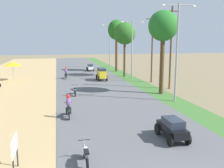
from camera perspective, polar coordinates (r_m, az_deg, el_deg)
The scene contains 17 objects.
street_signboard at distance 10.99m, azimuth -21.56°, elevation -13.57°, with size 0.06×1.30×1.50m.
vendor_umbrella at distance 35.56m, azimuth -21.95°, elevation 4.35°, with size 2.20×2.20×2.52m.
median_tree_nearest at distance 25.00m, azimuth 11.73°, elevation 12.65°, with size 2.89×2.89×8.19m.
median_tree_second at distance 36.64m, azimuth 2.95°, elevation 11.48°, with size 3.14×3.14×7.92m.
median_tree_third at distance 42.73m, azimuth 1.04°, elevation 12.21°, with size 2.92×2.92×8.75m.
streetlamp_near at distance 22.14m, azimuth 14.77°, elevation 8.35°, with size 3.16×0.20×8.38m.
streetlamp_mid at distance 34.28m, azimuth 4.66°, elevation 8.77°, with size 3.16×0.20×7.97m.
streetlamp_far at distance 48.30m, azimuth -0.47°, elevation 9.42°, with size 3.16×0.20×8.40m.
utility_pole_near at distance 32.04m, azimuth 9.24°, elevation 8.23°, with size 1.80×0.20×8.51m.
utility_pole_far at distance 27.99m, azimuth 13.43°, elevation 8.30°, with size 1.80×0.20×8.95m.
car_sedan_black at distance 13.89m, azimuth 13.71°, elevation -9.77°, with size 1.10×2.26×1.19m.
car_van_yellow at distance 33.18m, azimuth -2.43°, elevation 2.48°, with size 1.19×2.41×1.67m.
car_sedan_white at distance 43.72m, azimuth -5.08°, elevation 3.90°, with size 1.10×2.26×1.19m.
motorbike_ahead_second at distance 11.11m, azimuth -6.11°, elevation -15.65°, with size 0.54×1.80×0.94m.
motorbike_ahead_third at distance 17.47m, azimuth -10.01°, elevation -5.13°, with size 0.54×1.80×1.66m.
motorbike_ahead_fourth at distance 24.54m, azimuth -8.58°, elevation -1.38°, with size 0.54×1.80×0.94m.
motorbike_ahead_fifth at distance 35.24m, azimuth -10.59°, elevation 2.49°, with size 0.54×1.80×1.66m.
Camera 1 is at (-4.30, -6.03, 5.38)m, focal length 39.65 mm.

